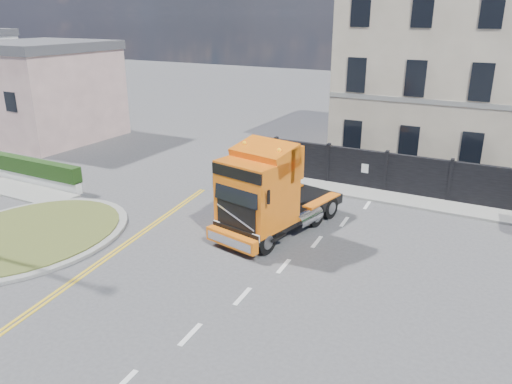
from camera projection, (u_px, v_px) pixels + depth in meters
The scene contains 9 objects.
ground at pixel (219, 244), 19.15m from camera, with size 120.00×120.00×0.00m, color #424244.
traffic_island at pixel (29, 235), 19.77m from camera, with size 6.80×6.80×0.17m.
hedge_wall at pixel (23, 169), 25.96m from camera, with size 8.00×0.55×1.35m.
pavement_side at pixel (6, 187), 25.28m from camera, with size 8.50×1.80×0.10m, color gray.
seaside_bldg_pink at pixel (43, 95), 34.54m from camera, with size 8.00×8.00×6.00m, color beige.
hoarding_fence at pixel (440, 180), 23.33m from camera, with size 18.80×0.25×2.00m.
georgian_building at pixel (463, 62), 28.17m from camera, with size 12.30×10.30×12.80m.
pavement_far at pixel (421, 203), 23.15m from camera, with size 20.00×1.60×0.12m, color gray.
truck at pixel (267, 196), 19.45m from camera, with size 3.46×6.50×3.70m.
Camera 1 is at (9.51, -14.57, 8.38)m, focal length 35.00 mm.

